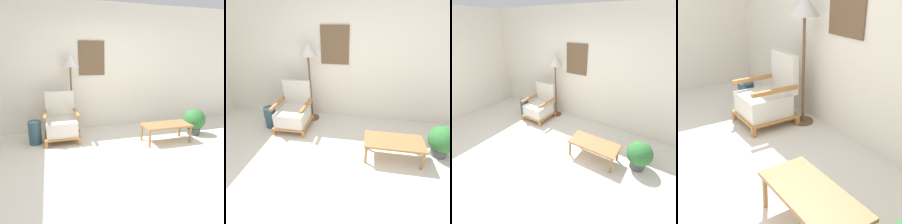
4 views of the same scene
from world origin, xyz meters
TOP-DOWN VIEW (x-y plane):
  - ground_plane at (0.00, 0.00)m, footprint 14.00×14.00m
  - wall_back at (-0.00, 2.30)m, footprint 8.00×0.09m
  - armchair at (-0.97, 1.64)m, footprint 0.64×0.69m
  - floor_lamp at (-0.71, 2.04)m, footprint 0.37×0.37m
  - coffee_table at (0.92, 0.99)m, footprint 0.91×0.44m
  - vase at (-1.46, 1.56)m, footprint 0.23×0.23m
  - potted_plant at (1.70, 1.20)m, footprint 0.44×0.44m

SIDE VIEW (x-z plane):
  - ground_plane at x=0.00m, z-range 0.00..0.00m
  - vase at x=-1.46m, z-range 0.00..0.44m
  - potted_plant at x=1.70m, z-range 0.03..0.56m
  - coffee_table at x=0.92m, z-range 0.13..0.48m
  - armchair at x=-0.97m, z-range -0.12..0.80m
  - wall_back at x=0.00m, z-range 0.00..2.70m
  - floor_lamp at x=-0.71m, z-range 0.57..2.21m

